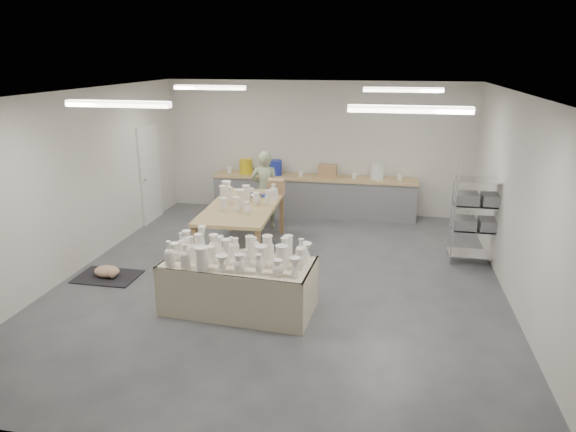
% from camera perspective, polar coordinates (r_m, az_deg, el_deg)
% --- Properties ---
extents(room, '(8.00, 8.02, 3.00)m').
position_cam_1_polar(room, '(7.98, -1.37, 6.80)').
color(room, '#424449').
rests_on(room, ground).
extents(back_counter, '(4.60, 0.60, 1.24)m').
position_cam_1_polar(back_counter, '(11.77, 2.85, 2.44)').
color(back_counter, tan).
rests_on(back_counter, ground).
extents(wire_shelf, '(0.88, 0.48, 1.80)m').
position_cam_1_polar(wire_shelf, '(9.49, 20.38, 0.36)').
color(wire_shelf, silver).
rests_on(wire_shelf, ground).
extents(drying_table, '(2.19, 1.15, 1.12)m').
position_cam_1_polar(drying_table, '(7.42, -5.51, -7.30)').
color(drying_table, olive).
rests_on(drying_table, ground).
extents(work_table, '(1.29, 2.46, 1.22)m').
position_cam_1_polar(work_table, '(9.53, -4.67, 1.35)').
color(work_table, tan).
rests_on(work_table, ground).
extents(rug, '(1.00, 0.70, 0.02)m').
position_cam_1_polar(rug, '(9.10, -19.41, -6.37)').
color(rug, black).
rests_on(rug, ground).
extents(cat, '(0.46, 0.35, 0.19)m').
position_cam_1_polar(cat, '(9.04, -19.41, -5.82)').
color(cat, white).
rests_on(cat, rug).
extents(potter, '(0.61, 0.41, 1.65)m').
position_cam_1_polar(potter, '(10.81, -2.56, 2.94)').
color(potter, gray).
rests_on(potter, ground).
extents(red_stool, '(0.38, 0.38, 0.33)m').
position_cam_1_polar(red_stool, '(11.20, -2.20, 0.67)').
color(red_stool, '#B11920').
rests_on(red_stool, ground).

